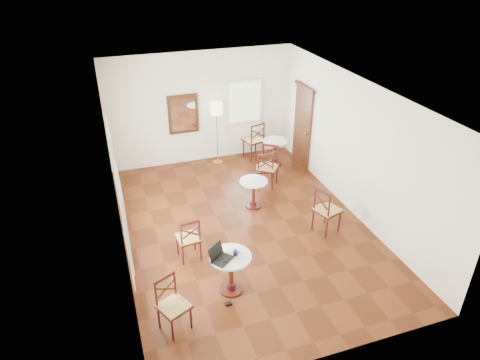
% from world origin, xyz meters
% --- Properties ---
extents(ground, '(7.00, 7.00, 0.00)m').
position_xyz_m(ground, '(0.00, 0.00, 0.00)').
color(ground, '#50220D').
rests_on(ground, ground).
extents(room_shell, '(5.02, 7.02, 3.01)m').
position_xyz_m(room_shell, '(-0.06, 0.27, 1.89)').
color(room_shell, white).
rests_on(room_shell, ground).
extents(cafe_table_near, '(0.72, 0.72, 0.76)m').
position_xyz_m(cafe_table_near, '(-0.86, -1.73, 0.47)').
color(cafe_table_near, '#401310').
rests_on(cafe_table_near, ground).
extents(cafe_table_mid, '(0.63, 0.63, 0.67)m').
position_xyz_m(cafe_table_mid, '(0.47, 0.73, 0.42)').
color(cafe_table_mid, '#401310').
rests_on(cafe_table_mid, ground).
extents(cafe_table_back, '(0.66, 0.66, 0.70)m').
position_xyz_m(cafe_table_back, '(1.76, 2.56, 0.43)').
color(cafe_table_back, '#401310').
rests_on(cafe_table_back, ground).
extents(chair_near_a, '(0.47, 0.47, 0.94)m').
position_xyz_m(chair_near_a, '(-1.34, -0.62, 0.47)').
color(chair_near_a, '#401310').
rests_on(chair_near_a, ground).
extents(chair_near_b, '(0.58, 0.58, 0.95)m').
position_xyz_m(chair_near_b, '(-1.96, -2.23, 0.47)').
color(chair_near_b, '#401310').
rests_on(chair_near_b, ground).
extents(chair_mid_a, '(0.55, 0.55, 0.93)m').
position_xyz_m(chair_mid_a, '(1.08, 1.55, 0.46)').
color(chair_mid_a, '#401310').
rests_on(chair_mid_a, ground).
extents(chair_mid_b, '(0.61, 0.61, 1.04)m').
position_xyz_m(chair_mid_b, '(1.56, -0.65, 0.52)').
color(chair_mid_b, '#401310').
rests_on(chair_mid_b, ground).
extents(chair_back_a, '(0.59, 0.59, 1.08)m').
position_xyz_m(chair_back_a, '(1.37, 3.13, 0.54)').
color(chair_back_a, '#401310').
rests_on(chair_back_a, ground).
extents(chair_back_b, '(0.67, 0.67, 1.04)m').
position_xyz_m(chair_back_b, '(1.15, 1.55, 0.52)').
color(chair_back_b, '#401310').
rests_on(chair_back_b, ground).
extents(floor_lamp, '(0.33, 0.33, 1.72)m').
position_xyz_m(floor_lamp, '(0.32, 3.15, 1.45)').
color(floor_lamp, '#BF8C3F').
rests_on(floor_lamp, ground).
extents(laptop, '(0.45, 0.44, 0.25)m').
position_xyz_m(laptop, '(-1.05, -1.74, 0.82)').
color(laptop, black).
rests_on(laptop, cafe_table_near).
extents(mouse, '(0.12, 0.09, 0.04)m').
position_xyz_m(mouse, '(-0.99, -1.85, 0.78)').
color(mouse, black).
rests_on(mouse, cafe_table_near).
extents(navy_mug, '(0.12, 0.08, 0.09)m').
position_xyz_m(navy_mug, '(-0.77, -1.73, 0.81)').
color(navy_mug, black).
rests_on(navy_mug, cafe_table_near).
extents(water_glass, '(0.05, 0.05, 0.09)m').
position_xyz_m(water_glass, '(-0.86, -1.70, 0.80)').
color(water_glass, white).
rests_on(water_glass, cafe_table_near).
extents(power_adapter, '(0.11, 0.06, 0.04)m').
position_xyz_m(power_adapter, '(-1.01, -2.05, 0.02)').
color(power_adapter, black).
rests_on(power_adapter, ground).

